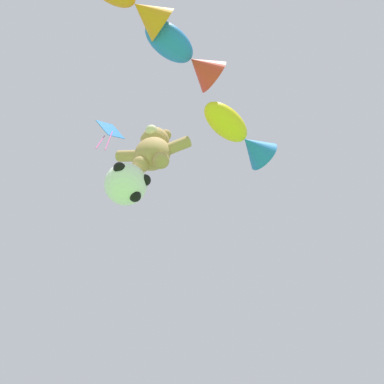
{
  "coord_description": "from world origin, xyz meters",
  "views": [
    {
      "loc": [
        1.38,
        2.08,
        1.62
      ],
      "look_at": [
        0.43,
        6.26,
        9.46
      ],
      "focal_mm": 40.0,
      "sensor_mm": 36.0,
      "label": 1
    }
  ],
  "objects_px": {
    "teddy_bear_kite": "(153,149)",
    "soccer_ball_kite": "(126,184)",
    "fish_kite_cobalt": "(186,55)",
    "fish_kite_goldfin": "(240,135)",
    "diamond_kite": "(110,131)"
  },
  "relations": [
    {
      "from": "teddy_bear_kite",
      "to": "fish_kite_goldfin",
      "type": "bearing_deg",
      "value": 10.46
    },
    {
      "from": "teddy_bear_kite",
      "to": "soccer_ball_kite",
      "type": "height_order",
      "value": "teddy_bear_kite"
    },
    {
      "from": "fish_kite_cobalt",
      "to": "diamond_kite",
      "type": "height_order",
      "value": "diamond_kite"
    },
    {
      "from": "fish_kite_goldfin",
      "to": "diamond_kite",
      "type": "relative_size",
      "value": 0.96
    },
    {
      "from": "teddy_bear_kite",
      "to": "soccer_ball_kite",
      "type": "distance_m",
      "value": 1.63
    },
    {
      "from": "teddy_bear_kite",
      "to": "diamond_kite",
      "type": "height_order",
      "value": "diamond_kite"
    },
    {
      "from": "teddy_bear_kite",
      "to": "fish_kite_goldfin",
      "type": "xyz_separation_m",
      "value": [
        2.29,
        0.42,
        0.75
      ]
    },
    {
      "from": "diamond_kite",
      "to": "teddy_bear_kite",
      "type": "bearing_deg",
      "value": -12.24
    },
    {
      "from": "fish_kite_cobalt",
      "to": "diamond_kite",
      "type": "bearing_deg",
      "value": 145.4
    },
    {
      "from": "soccer_ball_kite",
      "to": "fish_kite_goldfin",
      "type": "bearing_deg",
      "value": 6.64
    },
    {
      "from": "teddy_bear_kite",
      "to": "fish_kite_cobalt",
      "type": "height_order",
      "value": "fish_kite_cobalt"
    },
    {
      "from": "soccer_ball_kite",
      "to": "fish_kite_cobalt",
      "type": "xyz_separation_m",
      "value": [
        1.82,
        -1.91,
        3.17
      ]
    },
    {
      "from": "soccer_ball_kite",
      "to": "diamond_kite",
      "type": "relative_size",
      "value": 0.45
    },
    {
      "from": "soccer_ball_kite",
      "to": "teddy_bear_kite",
      "type": "bearing_deg",
      "value": -9.76
    },
    {
      "from": "fish_kite_goldfin",
      "to": "diamond_kite",
      "type": "distance_m",
      "value": 5.11
    }
  ]
}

